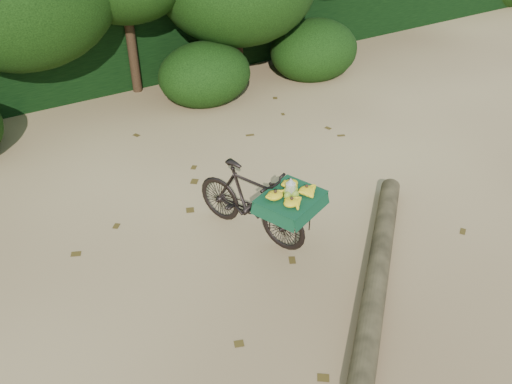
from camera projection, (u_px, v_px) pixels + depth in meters
ground at (250, 253)px, 6.75m from camera, size 80.00×80.00×0.00m
vendor_bicycle at (252, 201)px, 6.78m from camera, size 1.21×1.83×1.01m
fallen_log at (378, 269)px, 6.33m from camera, size 2.78×2.65×0.26m
hedge_backdrop at (91, 36)px, 10.69m from camera, size 26.00×1.80×1.80m
bush_clumps at (155, 88)px, 9.74m from camera, size 8.80×1.70×0.90m
leaf_litter at (226, 225)px, 7.21m from camera, size 7.00×7.30×0.01m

